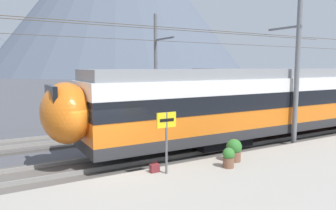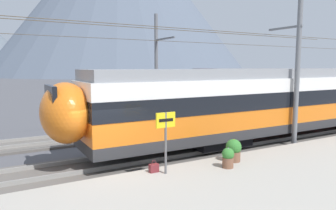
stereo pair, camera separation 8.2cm
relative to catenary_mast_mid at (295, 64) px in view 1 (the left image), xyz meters
name	(u,v)px [view 1 (the left image)]	position (x,y,z in m)	size (l,w,h in m)	color
ground_plane	(107,176)	(-9.30, 0.51, -4.10)	(400.00, 400.00, 0.00)	#4C4C51
track_near	(98,167)	(-9.30, 1.56, -4.03)	(120.00, 3.00, 0.28)	#5B5651
track_far	(68,140)	(-9.30, 6.80, -4.03)	(120.00, 3.00, 0.28)	#5B5651
catenary_mast_mid	(295,64)	(0.00, 0.00, 0.00)	(47.48, 1.98, 7.87)	slate
catenary_mast_far_side	(157,67)	(-2.81, 8.91, -0.14)	(47.48, 2.59, 7.51)	slate
platform_sign	(166,129)	(-7.82, -1.30, -2.18)	(0.70, 0.08, 2.07)	#59595B
handbag_near_sign	(155,168)	(-8.10, -0.98, -3.56)	(0.32, 0.18, 0.41)	maroon
potted_plant_platform_edge	(234,149)	(-4.91, -1.34, -3.24)	(0.59, 0.59, 0.85)	brown
potted_plant_by_shelter	(229,157)	(-5.59, -1.83, -3.31)	(0.43, 0.43, 0.72)	brown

